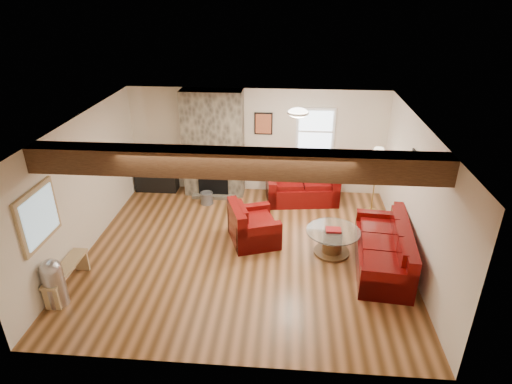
# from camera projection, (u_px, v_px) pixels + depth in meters

# --- Properties ---
(room) EXTENTS (8.00, 8.00, 8.00)m
(room) POSITION_uv_depth(u_px,v_px,m) (245.00, 192.00, 7.63)
(room) COLOR #583517
(room) RESTS_ON ground
(floor) EXTENTS (6.00, 6.00, 0.00)m
(floor) POSITION_uv_depth(u_px,v_px,m) (246.00, 251.00, 8.18)
(floor) COLOR #583517
(floor) RESTS_ON ground
(oak_beam) EXTENTS (6.00, 0.36, 0.38)m
(oak_beam) POSITION_uv_depth(u_px,v_px,m) (235.00, 163.00, 6.05)
(oak_beam) COLOR black
(oak_beam) RESTS_ON room
(chimney_breast) EXTENTS (1.40, 0.67, 2.50)m
(chimney_breast) POSITION_uv_depth(u_px,v_px,m) (213.00, 145.00, 9.95)
(chimney_breast) COLOR #3B362E
(chimney_breast) RESTS_ON floor
(back_window) EXTENTS (0.90, 0.08, 1.10)m
(back_window) POSITION_uv_depth(u_px,v_px,m) (315.00, 131.00, 9.84)
(back_window) COLOR white
(back_window) RESTS_ON room
(hatch_window) EXTENTS (0.08, 1.00, 0.90)m
(hatch_window) POSITION_uv_depth(u_px,v_px,m) (39.00, 216.00, 6.42)
(hatch_window) COLOR #A78258
(hatch_window) RESTS_ON room
(ceiling_dome) EXTENTS (0.40, 0.40, 0.18)m
(ceiling_dome) POSITION_uv_depth(u_px,v_px,m) (298.00, 114.00, 7.86)
(ceiling_dome) COLOR #F4E4CF
(ceiling_dome) RESTS_ON room
(artwork_back) EXTENTS (0.42, 0.06, 0.52)m
(artwork_back) POSITION_uv_depth(u_px,v_px,m) (263.00, 124.00, 9.86)
(artwork_back) COLOR black
(artwork_back) RESTS_ON room
(artwork_right) EXTENTS (0.06, 0.55, 0.42)m
(artwork_right) POSITION_uv_depth(u_px,v_px,m) (415.00, 165.00, 7.47)
(artwork_right) COLOR black
(artwork_right) RESTS_ON room
(sofa_three) EXTENTS (1.07, 2.16, 0.81)m
(sofa_three) POSITION_uv_depth(u_px,v_px,m) (383.00, 247.00, 7.57)
(sofa_three) COLOR #430405
(sofa_three) RESTS_ON floor
(loveseat) EXTENTS (1.72, 1.12, 0.86)m
(loveseat) POSITION_uv_depth(u_px,v_px,m) (302.00, 184.00, 9.91)
(loveseat) COLOR #430405
(loveseat) RESTS_ON floor
(armchair_red) EXTENTS (1.13, 1.21, 0.79)m
(armchair_red) POSITION_uv_depth(u_px,v_px,m) (254.00, 223.00, 8.35)
(armchair_red) COLOR #430405
(armchair_red) RESTS_ON floor
(coffee_table) EXTENTS (1.00, 1.00, 0.52)m
(coffee_table) POSITION_uv_depth(u_px,v_px,m) (332.00, 242.00, 8.00)
(coffee_table) COLOR #4B3118
(coffee_table) RESTS_ON floor
(tv_cabinet) EXTENTS (0.99, 0.40, 0.50)m
(tv_cabinet) POSITION_uv_depth(u_px,v_px,m) (157.00, 180.00, 10.52)
(tv_cabinet) COLOR black
(tv_cabinet) RESTS_ON floor
(television) EXTENTS (0.75, 0.10, 0.43)m
(television) POSITION_uv_depth(u_px,v_px,m) (155.00, 163.00, 10.32)
(television) COLOR black
(television) RESTS_ON tv_cabinet
(floor_lamp) EXTENTS (0.39, 0.39, 1.51)m
(floor_lamp) POSITION_uv_depth(u_px,v_px,m) (378.00, 158.00, 9.05)
(floor_lamp) COLOR #AD9048
(floor_lamp) RESTS_ON floor
(pine_bench) EXTENTS (0.26, 1.13, 0.42)m
(pine_bench) POSITION_uv_depth(u_px,v_px,m) (67.00, 278.00, 7.08)
(pine_bench) COLOR #A78258
(pine_bench) RESTS_ON floor
(pedal_bin) EXTENTS (0.36, 0.36, 0.83)m
(pedal_bin) POSITION_uv_depth(u_px,v_px,m) (54.00, 282.00, 6.65)
(pedal_bin) COLOR #ADACB1
(pedal_bin) RESTS_ON floor
(coal_bucket) EXTENTS (0.30, 0.30, 0.28)m
(coal_bucket) POSITION_uv_depth(u_px,v_px,m) (207.00, 198.00, 9.90)
(coal_bucket) COLOR slate
(coal_bucket) RESTS_ON floor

